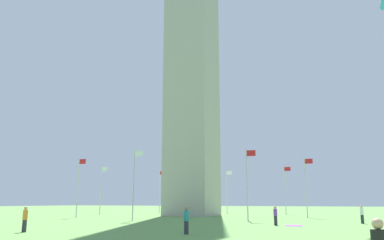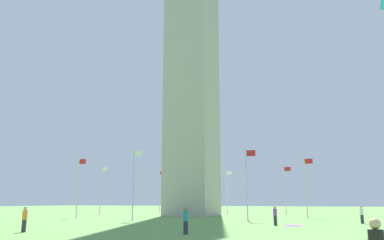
{
  "view_description": "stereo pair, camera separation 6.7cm",
  "coord_description": "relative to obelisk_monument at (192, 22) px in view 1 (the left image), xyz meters",
  "views": [
    {
      "loc": [
        22.73,
        -52.8,
        1.99
      ],
      "look_at": [
        0.0,
        0.0,
        14.1
      ],
      "focal_mm": 36.42,
      "sensor_mm": 36.0,
      "label": 1
    },
    {
      "loc": [
        22.79,
        -52.78,
        1.99
      ],
      "look_at": [
        0.0,
        0.0,
        14.1
      ],
      "focal_mm": 36.42,
      "sensor_mm": 36.0,
      "label": 2
    }
  ],
  "objects": [
    {
      "name": "flagpole_sw",
      "position": [
        -11.31,
        -11.38,
        -25.93
      ],
      "size": [
        1.12,
        0.14,
        7.65
      ],
      "color": "silver",
      "rests_on": "ground"
    },
    {
      "name": "obelisk_monument",
      "position": [
        0.0,
        0.0,
        0.0
      ],
      "size": [
        6.63,
        6.63,
        60.28
      ],
      "color": "#A8A399",
      "rests_on": "ground"
    },
    {
      "name": "flagpole_n",
      "position": [
        16.15,
        0.0,
        -25.93
      ],
      "size": [
        1.12,
        0.14,
        7.65
      ],
      "color": "silver",
      "rests_on": "ground"
    },
    {
      "name": "flagpole_e",
      "position": [
        0.06,
        16.09,
        -25.93
      ],
      "size": [
        1.12,
        0.14,
        7.65
      ],
      "color": "silver",
      "rests_on": "ground"
    },
    {
      "name": "person_white_shirt",
      "position": [
        22.55,
        -12.22,
        -29.29
      ],
      "size": [
        0.32,
        0.32,
        1.7
      ],
      "rotation": [
        0.0,
        0.0,
        3.16
      ],
      "color": "#2D2D38",
      "rests_on": "ground"
    },
    {
      "name": "ground_plane",
      "position": [
        0.0,
        0.0,
        -30.14
      ],
      "size": [
        260.0,
        260.0,
        0.0
      ],
      "primitive_type": "plane",
      "color": "#609347"
    },
    {
      "name": "flagpole_w",
      "position": [
        0.06,
        -16.09,
        -25.93
      ],
      "size": [
        1.12,
        0.14,
        7.65
      ],
      "color": "silver",
      "rests_on": "ground"
    },
    {
      "name": "flagpole_se",
      "position": [
        -11.31,
        11.38,
        -25.93
      ],
      "size": [
        1.12,
        0.14,
        7.65
      ],
      "color": "silver",
      "rests_on": "ground"
    },
    {
      "name": "person_teal_shirt",
      "position": [
        12.43,
        -29.79,
        -29.3
      ],
      "size": [
        0.32,
        0.32,
        1.69
      ],
      "rotation": [
        0.0,
        0.0,
        1.53
      ],
      "color": "#2D2D38",
      "rests_on": "ground"
    },
    {
      "name": "flagpole_s",
      "position": [
        -16.02,
        0.0,
        -25.93
      ],
      "size": [
        1.12,
        0.14,
        7.65
      ],
      "color": "silver",
      "rests_on": "ground"
    },
    {
      "name": "flagpole_ne",
      "position": [
        11.44,
        11.38,
        -25.93
      ],
      "size": [
        1.12,
        0.14,
        7.65
      ],
      "color": "silver",
      "rests_on": "ground"
    },
    {
      "name": "picnic_blanket_near_first_person",
      "position": [
        17.18,
        -18.06,
        -30.13
      ],
      "size": [
        1.59,
        1.95,
        0.01
      ],
      "primitive_type": "cube",
      "rotation": [
        0.0,
        0.0,
        1.68
      ],
      "color": "purple",
      "rests_on": "ground"
    },
    {
      "name": "person_purple_shirt",
      "position": [
        15.66,
        -18.08,
        -29.33
      ],
      "size": [
        0.32,
        0.32,
        1.64
      ],
      "rotation": [
        0.0,
        0.0,
        1.84
      ],
      "color": "#2D2D38",
      "rests_on": "ground"
    },
    {
      "name": "flagpole_nw",
      "position": [
        11.44,
        -11.38,
        -25.93
      ],
      "size": [
        1.12,
        0.14,
        7.65
      ],
      "color": "silver",
      "rests_on": "ground"
    },
    {
      "name": "person_orange_shirt",
      "position": [
        1.8,
        -32.55,
        -29.3
      ],
      "size": [
        0.32,
        0.32,
        1.69
      ],
      "rotation": [
        0.0,
        0.0,
        1.67
      ],
      "color": "#2D2D38",
      "rests_on": "ground"
    }
  ]
}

